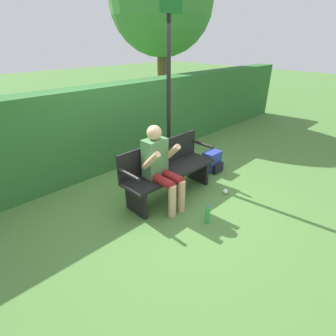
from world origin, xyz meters
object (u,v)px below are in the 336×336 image
water_bottle (207,214)px  park_bench (167,169)px  person_seated (160,164)px  signpost (169,81)px  backpack (212,162)px  tree (161,1)px

water_bottle → park_bench: bearing=82.0°
park_bench → water_bottle: size_ratio=6.07×
park_bench → person_seated: (-0.27, -0.13, 0.23)m
park_bench → person_seated: size_ratio=1.32×
park_bench → person_seated: 0.38m
park_bench → person_seated: person_seated is taller
person_seated → signpost: signpost is taller
person_seated → backpack: 1.57m
backpack → water_bottle: backpack is taller
park_bench → signpost: 1.45m
park_bench → signpost: signpost is taller
water_bottle → tree: tree is taller
park_bench → signpost: size_ratio=0.55×
park_bench → tree: 5.58m
backpack → tree: 5.11m
park_bench → tree: bearing=47.5°
park_bench → water_bottle: 0.98m
person_seated → tree: size_ratio=0.26×
park_bench → backpack: size_ratio=4.24×
signpost → person_seated: bearing=-141.6°
park_bench → backpack: park_bench is taller
water_bottle → tree: size_ratio=0.06×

